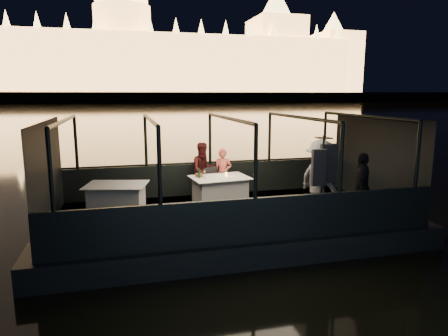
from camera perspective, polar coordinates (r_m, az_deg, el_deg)
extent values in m
plane|color=black|center=(89.12, -12.97, 8.12)|extent=(500.00, 500.00, 0.00)
cube|color=black|center=(9.93, 0.58, -9.24)|extent=(8.60, 4.40, 1.00)
cube|color=black|center=(9.78, 0.59, -6.59)|extent=(8.00, 4.00, 0.04)
cube|color=black|center=(11.54, -1.98, -1.52)|extent=(8.00, 0.08, 0.90)
cube|color=black|center=(7.81, 4.42, -7.47)|extent=(8.00, 0.08, 0.90)
cube|color=#423D33|center=(219.05, -13.98, 9.63)|extent=(400.00, 140.00, 6.00)
cube|color=silver|center=(10.29, -0.58, -3.38)|extent=(1.56, 1.21, 0.77)
cube|color=white|center=(9.89, -15.05, -4.32)|extent=(1.61, 1.33, 0.75)
cube|color=black|center=(10.70, -1.71, -2.49)|extent=(0.54, 0.54, 0.90)
cube|color=black|center=(11.03, -0.56, -2.09)|extent=(0.53, 0.53, 0.86)
imported|color=#D65B4E|center=(11.06, -0.17, -0.46)|extent=(0.59, 0.50, 1.38)
imported|color=#3F1113|center=(11.10, -2.92, -0.43)|extent=(0.81, 0.67, 1.54)
imported|color=silver|center=(9.38, 13.53, -2.14)|extent=(0.92, 1.32, 1.85)
imported|color=black|center=(9.66, 19.09, -2.06)|extent=(0.83, 0.98, 1.56)
cylinder|color=#133415|center=(10.08, -3.57, -0.61)|extent=(0.07, 0.07, 0.27)
cylinder|color=brown|center=(10.27, -3.57, -1.02)|extent=(0.28, 0.28, 0.08)
cylinder|color=#F7973D|center=(10.28, 0.32, -1.00)|extent=(0.07, 0.07, 0.09)
cylinder|color=white|center=(10.22, 1.08, -1.25)|extent=(0.23, 0.23, 0.01)
cylinder|color=white|center=(10.36, -2.88, -1.10)|extent=(0.30, 0.30, 0.01)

